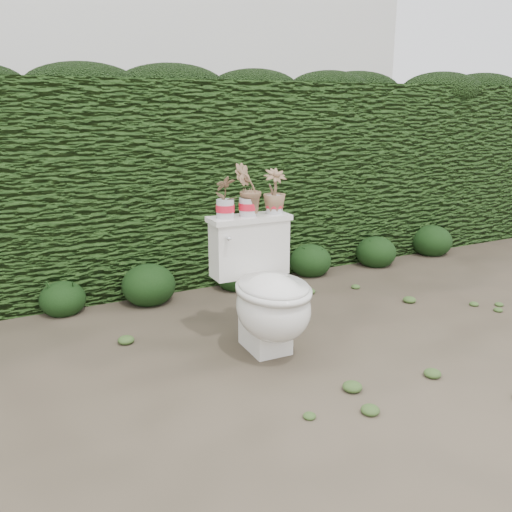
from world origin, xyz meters
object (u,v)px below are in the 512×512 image
toilet (267,294)px  potted_plant_left (225,198)px  potted_plant_right (274,193)px  potted_plant_center (248,191)px

toilet → potted_plant_left: (-0.15, 0.24, 0.54)m
potted_plant_right → potted_plant_center: bearing=-177.6°
toilet → potted_plant_center: size_ratio=2.60×
toilet → potted_plant_right: potted_plant_right is taller
potted_plant_center → potted_plant_right: size_ratio=1.16×
toilet → potted_plant_center: (-0.00, 0.24, 0.57)m
potted_plant_right → toilet: bearing=-122.9°
toilet → potted_plant_center: bearing=92.2°
potted_plant_left → potted_plant_center: size_ratio=0.79×
toilet → potted_plant_right: bearing=54.7°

